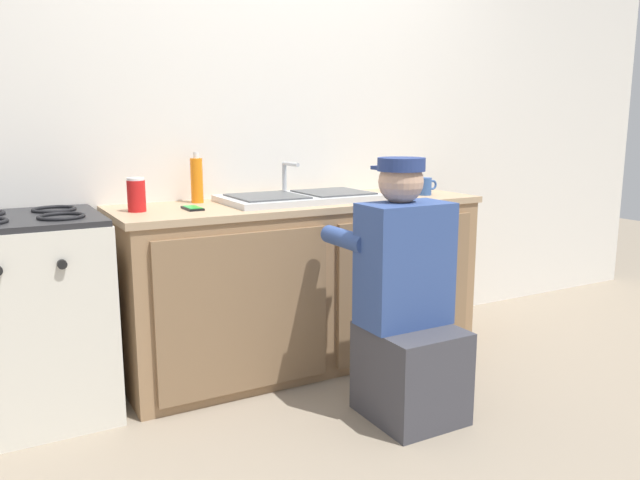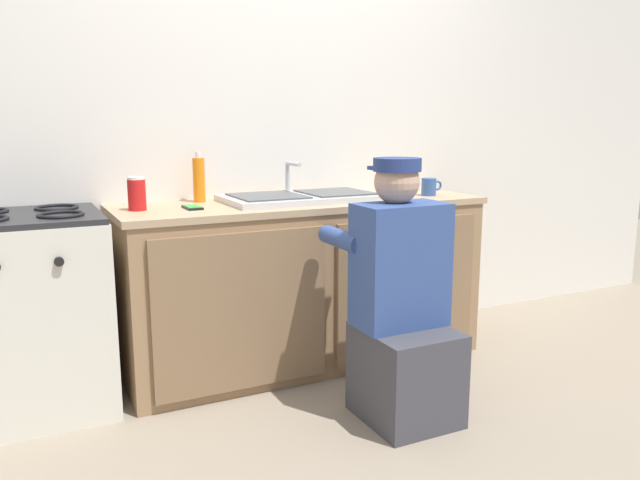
{
  "view_description": "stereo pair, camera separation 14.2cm",
  "coord_description": "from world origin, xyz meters",
  "px_view_note": "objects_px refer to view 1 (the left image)",
  "views": [
    {
      "loc": [
        -1.45,
        -2.5,
        1.25
      ],
      "look_at": [
        0.0,
        0.1,
        0.68
      ],
      "focal_mm": 35.0,
      "sensor_mm": 36.0,
      "label": 1
    },
    {
      "loc": [
        -1.33,
        -2.57,
        1.25
      ],
      "look_at": [
        0.0,
        0.1,
        0.68
      ],
      "focal_mm": 35.0,
      "sensor_mm": 36.0,
      "label": 2
    }
  ],
  "objects_px": {
    "plumber_person": "(406,311)",
    "soda_cup_red": "(136,195)",
    "sink_double_basin": "(301,197)",
    "cell_phone": "(192,208)",
    "stove_range": "(30,317)",
    "soap_bottle_orange": "(197,180)",
    "coffee_mug": "(425,186)"
  },
  "relations": [
    {
      "from": "plumber_person",
      "to": "soda_cup_red",
      "type": "relative_size",
      "value": 7.26
    },
    {
      "from": "sink_double_basin",
      "to": "cell_phone",
      "type": "bearing_deg",
      "value": -175.45
    },
    {
      "from": "plumber_person",
      "to": "soda_cup_red",
      "type": "distance_m",
      "value": 1.29
    },
    {
      "from": "sink_double_basin",
      "to": "stove_range",
      "type": "xyz_separation_m",
      "value": [
        -1.3,
        -0.0,
        -0.44
      ]
    },
    {
      "from": "plumber_person",
      "to": "soap_bottle_orange",
      "type": "bearing_deg",
      "value": 121.98
    },
    {
      "from": "soap_bottle_orange",
      "to": "coffee_mug",
      "type": "bearing_deg",
      "value": -13.14
    },
    {
      "from": "stove_range",
      "to": "soap_bottle_orange",
      "type": "distance_m",
      "value": 0.99
    },
    {
      "from": "plumber_person",
      "to": "coffee_mug",
      "type": "height_order",
      "value": "plumber_person"
    },
    {
      "from": "stove_range",
      "to": "soda_cup_red",
      "type": "height_order",
      "value": "soda_cup_red"
    },
    {
      "from": "coffee_mug",
      "to": "soda_cup_red",
      "type": "xyz_separation_m",
      "value": [
        -1.54,
        0.11,
        0.03
      ]
    },
    {
      "from": "plumber_person",
      "to": "soap_bottle_orange",
      "type": "height_order",
      "value": "same"
    },
    {
      "from": "sink_double_basin",
      "to": "stove_range",
      "type": "relative_size",
      "value": 0.91
    },
    {
      "from": "soda_cup_red",
      "to": "plumber_person",
      "type": "bearing_deg",
      "value": -39.84
    },
    {
      "from": "sink_double_basin",
      "to": "soda_cup_red",
      "type": "bearing_deg",
      "value": 179.61
    },
    {
      "from": "sink_double_basin",
      "to": "soap_bottle_orange",
      "type": "xyz_separation_m",
      "value": [
        -0.49,
        0.18,
        0.09
      ]
    },
    {
      "from": "stove_range",
      "to": "soap_bottle_orange",
      "type": "relative_size",
      "value": 3.53
    },
    {
      "from": "soap_bottle_orange",
      "to": "soda_cup_red",
      "type": "bearing_deg",
      "value": -152.89
    },
    {
      "from": "plumber_person",
      "to": "soap_bottle_orange",
      "type": "relative_size",
      "value": 4.42
    },
    {
      "from": "plumber_person",
      "to": "coffee_mug",
      "type": "xyz_separation_m",
      "value": [
        0.61,
        0.66,
        0.44
      ]
    },
    {
      "from": "sink_double_basin",
      "to": "soap_bottle_orange",
      "type": "distance_m",
      "value": 0.53
    },
    {
      "from": "plumber_person",
      "to": "stove_range",
      "type": "bearing_deg",
      "value": 151.34
    },
    {
      "from": "plumber_person",
      "to": "sink_double_basin",
      "type": "bearing_deg",
      "value": 97.75
    },
    {
      "from": "soda_cup_red",
      "to": "cell_phone",
      "type": "bearing_deg",
      "value": -12.32
    },
    {
      "from": "stove_range",
      "to": "cell_phone",
      "type": "height_order",
      "value": "stove_range"
    },
    {
      "from": "plumber_person",
      "to": "soap_bottle_orange",
      "type": "xyz_separation_m",
      "value": [
        -0.59,
        0.95,
        0.51
      ]
    },
    {
      "from": "sink_double_basin",
      "to": "cell_phone",
      "type": "relative_size",
      "value": 5.71
    },
    {
      "from": "soap_bottle_orange",
      "to": "cell_phone",
      "type": "bearing_deg",
      "value": -113.6
    },
    {
      "from": "sink_double_basin",
      "to": "coffee_mug",
      "type": "xyz_separation_m",
      "value": [
        0.72,
        -0.1,
        0.03
      ]
    },
    {
      "from": "soap_bottle_orange",
      "to": "soda_cup_red",
      "type": "relative_size",
      "value": 1.64
    },
    {
      "from": "sink_double_basin",
      "to": "plumber_person",
      "type": "bearing_deg",
      "value": -82.25
    },
    {
      "from": "plumber_person",
      "to": "cell_phone",
      "type": "xyz_separation_m",
      "value": [
        -0.69,
        0.72,
        0.4
      ]
    },
    {
      "from": "stove_range",
      "to": "soap_bottle_orange",
      "type": "bearing_deg",
      "value": 12.53
    }
  ]
}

